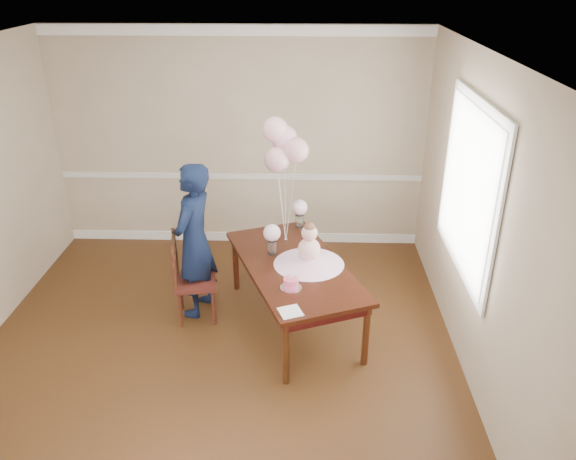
% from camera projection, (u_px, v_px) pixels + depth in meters
% --- Properties ---
extents(floor, '(4.50, 5.00, 0.00)m').
position_uv_depth(floor, '(215.00, 362.00, 5.15)').
color(floor, '#361E0D').
rests_on(floor, ground).
extents(ceiling, '(4.50, 5.00, 0.02)m').
position_uv_depth(ceiling, '(194.00, 59.00, 3.98)').
color(ceiling, silver).
rests_on(ceiling, wall_back).
extents(wall_back, '(4.50, 0.02, 2.70)m').
position_uv_depth(wall_back, '(239.00, 141.00, 6.82)').
color(wall_back, tan).
rests_on(wall_back, floor).
extents(wall_right, '(0.02, 5.00, 2.70)m').
position_uv_depth(wall_right, '(484.00, 234.00, 4.50)').
color(wall_right, tan).
rests_on(wall_right, floor).
extents(chair_rail_trim, '(4.50, 0.02, 0.07)m').
position_uv_depth(chair_rail_trim, '(241.00, 176.00, 7.00)').
color(chair_rail_trim, silver).
rests_on(chair_rail_trim, wall_back).
extents(crown_molding, '(4.50, 0.02, 0.12)m').
position_uv_depth(crown_molding, '(235.00, 30.00, 6.25)').
color(crown_molding, white).
rests_on(crown_molding, wall_back).
extents(baseboard_trim, '(4.50, 0.02, 0.12)m').
position_uv_depth(baseboard_trim, '(243.00, 236.00, 7.37)').
color(baseboard_trim, white).
rests_on(baseboard_trim, floor).
extents(window_frame, '(0.02, 1.66, 1.56)m').
position_uv_depth(window_frame, '(469.00, 188.00, 4.87)').
color(window_frame, white).
rests_on(window_frame, wall_right).
extents(window_blinds, '(0.01, 1.50, 1.40)m').
position_uv_depth(window_blinds, '(467.00, 188.00, 4.87)').
color(window_blinds, silver).
rests_on(window_blinds, wall_right).
extents(dining_table_top, '(1.50, 2.01, 0.05)m').
position_uv_depth(dining_table_top, '(294.00, 266.00, 5.45)').
color(dining_table_top, black).
rests_on(dining_table_top, table_leg_fl).
extents(table_apron, '(1.38, 1.89, 0.09)m').
position_uv_depth(table_apron, '(294.00, 272.00, 5.48)').
color(table_apron, black).
rests_on(table_apron, table_leg_fl).
extents(table_leg_fl, '(0.08, 0.08, 0.63)m').
position_uv_depth(table_leg_fl, '(286.00, 353.00, 4.77)').
color(table_leg_fl, black).
rests_on(table_leg_fl, floor).
extents(table_leg_fr, '(0.08, 0.08, 0.63)m').
position_uv_depth(table_leg_fr, '(366.00, 335.00, 5.00)').
color(table_leg_fr, black).
rests_on(table_leg_fr, floor).
extents(table_leg_bl, '(0.08, 0.08, 0.63)m').
position_uv_depth(table_leg_bl, '(236.00, 264.00, 6.18)').
color(table_leg_bl, black).
rests_on(table_leg_bl, floor).
extents(table_leg_br, '(0.08, 0.08, 0.63)m').
position_uv_depth(table_leg_br, '(300.00, 253.00, 6.41)').
color(table_leg_br, black).
rests_on(table_leg_br, floor).
extents(baby_skirt, '(0.89, 0.89, 0.09)m').
position_uv_depth(baby_skirt, '(309.00, 260.00, 5.42)').
color(baby_skirt, '#FFBBE6').
rests_on(baby_skirt, dining_table_top).
extents(baby_torso, '(0.22, 0.22, 0.22)m').
position_uv_depth(baby_torso, '(309.00, 249.00, 5.37)').
color(baby_torso, '#FFA1BF').
rests_on(baby_torso, baby_skirt).
extents(baby_head, '(0.15, 0.15, 0.15)m').
position_uv_depth(baby_head, '(309.00, 233.00, 5.29)').
color(baby_head, beige).
rests_on(baby_head, baby_torso).
extents(baby_hair, '(0.11, 0.11, 0.11)m').
position_uv_depth(baby_hair, '(310.00, 228.00, 5.27)').
color(baby_hair, brown).
rests_on(baby_hair, baby_head).
extents(cake_platter, '(0.26, 0.26, 0.01)m').
position_uv_depth(cake_platter, '(291.00, 288.00, 5.04)').
color(cake_platter, silver).
rests_on(cake_platter, dining_table_top).
extents(birthday_cake, '(0.18, 0.18, 0.09)m').
position_uv_depth(birthday_cake, '(291.00, 283.00, 5.01)').
color(birthday_cake, '#F34C77').
rests_on(birthday_cake, cake_platter).
extents(cake_flower_a, '(0.03, 0.03, 0.03)m').
position_uv_depth(cake_flower_a, '(291.00, 277.00, 4.99)').
color(cake_flower_a, silver).
rests_on(cake_flower_a, birthday_cake).
extents(cake_flower_b, '(0.03, 0.03, 0.03)m').
position_uv_depth(cake_flower_b, '(293.00, 276.00, 5.01)').
color(cake_flower_b, silver).
rests_on(cake_flower_b, birthday_cake).
extents(rose_vase_near, '(0.12, 0.12, 0.14)m').
position_uv_depth(rose_vase_near, '(272.00, 247.00, 5.59)').
color(rose_vase_near, silver).
rests_on(rose_vase_near, dining_table_top).
extents(roses_near, '(0.17, 0.17, 0.17)m').
position_uv_depth(roses_near, '(272.00, 233.00, 5.52)').
color(roses_near, '#FCD3DD').
rests_on(roses_near, rose_vase_near).
extents(rose_vase_far, '(0.12, 0.12, 0.14)m').
position_uv_depth(rose_vase_far, '(299.00, 221.00, 6.16)').
color(rose_vase_far, white).
rests_on(rose_vase_far, dining_table_top).
extents(roses_far, '(0.17, 0.17, 0.17)m').
position_uv_depth(roses_far, '(300.00, 207.00, 6.09)').
color(roses_far, white).
rests_on(roses_far, rose_vase_far).
extents(napkin, '(0.23, 0.23, 0.01)m').
position_uv_depth(napkin, '(290.00, 312.00, 4.69)').
color(napkin, white).
rests_on(napkin, dining_table_top).
extents(balloon_weight, '(0.05, 0.05, 0.02)m').
position_uv_depth(balloon_weight, '(286.00, 240.00, 5.88)').
color(balloon_weight, silver).
rests_on(balloon_weight, dining_table_top).
extents(balloon_a, '(0.25, 0.25, 0.25)m').
position_uv_depth(balloon_a, '(277.00, 160.00, 5.47)').
color(balloon_a, '#E19FAE').
rests_on(balloon_a, balloon_ribbon_a).
extents(balloon_b, '(0.25, 0.25, 0.25)m').
position_uv_depth(balloon_b, '(296.00, 150.00, 5.44)').
color(balloon_b, '#E19FAC').
rests_on(balloon_b, balloon_ribbon_b).
extents(balloon_c, '(0.25, 0.25, 0.25)m').
position_uv_depth(balloon_c, '(284.00, 138.00, 5.50)').
color(balloon_c, '#FFB4CF').
rests_on(balloon_c, balloon_ribbon_c).
extents(balloon_d, '(0.25, 0.25, 0.25)m').
position_uv_depth(balloon_d, '(275.00, 130.00, 5.45)').
color(balloon_d, '#FFB4C6').
rests_on(balloon_d, balloon_ribbon_d).
extents(balloon_ribbon_a, '(0.08, 0.03, 0.75)m').
position_uv_depth(balloon_ribbon_a, '(282.00, 207.00, 5.70)').
color(balloon_ribbon_a, white).
rests_on(balloon_ribbon_a, balloon_weight).
extents(balloon_ribbon_b, '(0.10, 0.01, 0.84)m').
position_uv_depth(balloon_ribbon_b, '(291.00, 203.00, 5.69)').
color(balloon_ribbon_b, white).
rests_on(balloon_ribbon_b, balloon_weight).
extents(balloon_ribbon_c, '(0.02, 0.09, 0.94)m').
position_uv_depth(balloon_ribbon_c, '(285.00, 197.00, 5.72)').
color(balloon_ribbon_c, white).
rests_on(balloon_ribbon_c, balloon_weight).
extents(balloon_ribbon_d, '(0.10, 0.06, 1.02)m').
position_uv_depth(balloon_ribbon_d, '(281.00, 193.00, 5.69)').
color(balloon_ribbon_d, white).
rests_on(balloon_ribbon_d, balloon_weight).
extents(dining_chair_seat, '(0.47, 0.47, 0.05)m').
position_uv_depth(dining_chair_seat, '(195.00, 282.00, 5.64)').
color(dining_chair_seat, '#3E1511').
rests_on(dining_chair_seat, chair_leg_fl).
extents(chair_leg_fl, '(0.04, 0.04, 0.40)m').
position_uv_depth(chair_leg_fl, '(180.00, 310.00, 5.57)').
color(chair_leg_fl, '#3A190F').
rests_on(chair_leg_fl, floor).
extents(chair_leg_fr, '(0.04, 0.04, 0.40)m').
position_uv_depth(chair_leg_fr, '(214.00, 307.00, 5.61)').
color(chair_leg_fr, '#3D1810').
rests_on(chair_leg_fr, floor).
extents(chair_leg_bl, '(0.04, 0.04, 0.40)m').
position_uv_depth(chair_leg_bl, '(181.00, 292.00, 5.87)').
color(chair_leg_bl, '#3B1710').
rests_on(chair_leg_bl, floor).
extents(chair_leg_br, '(0.04, 0.04, 0.40)m').
position_uv_depth(chair_leg_br, '(213.00, 290.00, 5.91)').
color(chair_leg_br, '#38200F').
rests_on(chair_leg_br, floor).
extents(chair_back_post_l, '(0.04, 0.04, 0.52)m').
position_uv_depth(chair_back_post_l, '(174.00, 268.00, 5.36)').
color(chair_back_post_l, '#35170E').
rests_on(chair_back_post_l, dining_chair_seat).
extents(chair_back_post_r, '(0.04, 0.04, 0.52)m').
position_uv_depth(chair_back_post_r, '(175.00, 252.00, 5.65)').
color(chair_back_post_r, '#351A0E').
rests_on(chair_back_post_r, dining_chair_seat).
extents(chair_slat_low, '(0.09, 0.37, 0.05)m').
position_uv_depth(chair_slat_low, '(175.00, 269.00, 5.55)').
color(chair_slat_low, '#37170F').
rests_on(chair_slat_low, dining_chair_seat).
extents(chair_slat_mid, '(0.09, 0.37, 0.05)m').
position_uv_depth(chair_slat_mid, '(174.00, 256.00, 5.49)').
color(chair_slat_mid, '#3E1D10').
rests_on(chair_slat_mid, dining_chair_seat).
extents(chair_slat_top, '(0.09, 0.37, 0.05)m').
position_uv_depth(chair_slat_top, '(173.00, 243.00, 5.43)').
color(chair_slat_top, '#38200F').
rests_on(chair_slat_top, dining_chair_seat).
extents(woman, '(0.53, 0.67, 1.62)m').
position_uv_depth(woman, '(194.00, 241.00, 5.59)').
color(woman, black).
rests_on(woman, floor).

